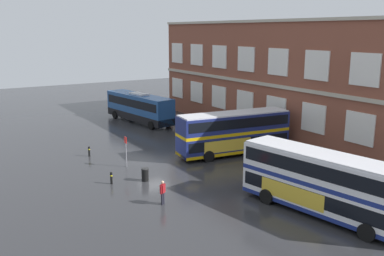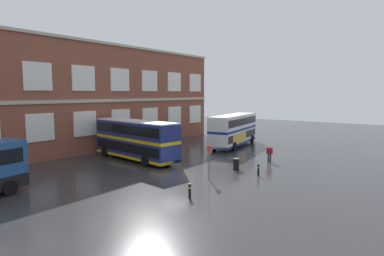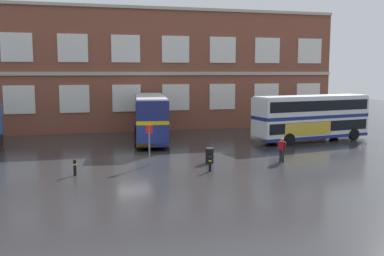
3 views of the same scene
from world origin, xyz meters
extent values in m
plane|color=#2B2B2D|center=(0.00, 2.00, 0.00)|extent=(120.00, 120.00, 0.00)
cube|color=brown|center=(1.07, 18.00, 6.23)|extent=(46.41, 8.00, 12.47)
cube|color=#B2A893|center=(1.07, 13.92, 5.98)|extent=(46.41, 0.16, 0.36)
cube|color=#B2A893|center=(1.07, 13.95, 12.62)|extent=(46.41, 0.28, 0.30)
cube|color=silver|center=(-19.55, 13.94, 3.49)|extent=(2.89, 0.12, 2.74)
cube|color=silver|center=(-14.40, 13.94, 3.49)|extent=(2.89, 0.12, 2.74)
cube|color=silver|center=(-9.24, 13.94, 3.49)|extent=(2.89, 0.12, 2.74)
cube|color=silver|center=(-4.08, 13.94, 3.49)|extent=(2.89, 0.12, 2.74)
cube|color=silver|center=(1.07, 13.94, 3.49)|extent=(2.89, 0.12, 2.74)
cube|color=silver|center=(6.23, 13.94, 3.49)|extent=(2.89, 0.12, 2.74)
cube|color=silver|center=(11.39, 13.94, 3.49)|extent=(2.89, 0.12, 2.74)
cube|color=silver|center=(-19.55, 13.94, 8.48)|extent=(2.89, 0.12, 2.74)
cube|color=silver|center=(-14.40, 13.94, 8.48)|extent=(2.89, 0.12, 2.74)
cube|color=silver|center=(-9.24, 13.94, 8.48)|extent=(2.89, 0.12, 2.74)
cube|color=silver|center=(-4.08, 13.94, 8.48)|extent=(2.89, 0.12, 2.74)
cube|color=silver|center=(1.07, 13.94, 8.48)|extent=(2.89, 0.12, 2.74)
cube|color=silver|center=(6.23, 13.94, 8.48)|extent=(2.89, 0.12, 2.74)
cube|color=silver|center=(11.39, 13.94, 8.48)|extent=(2.89, 0.12, 2.74)
cube|color=navy|center=(2.41, 7.39, 1.23)|extent=(3.97, 11.24, 1.75)
cube|color=black|center=(2.41, 7.39, 1.44)|extent=(3.95, 10.81, 0.90)
cube|color=gold|center=(2.41, 7.39, 2.25)|extent=(3.97, 11.24, 0.30)
cube|color=navy|center=(2.41, 7.39, 3.17)|extent=(3.97, 11.24, 1.55)
cube|color=black|center=(2.41, 7.39, 3.25)|extent=(3.95, 10.81, 0.90)
cube|color=gold|center=(2.41, 7.39, 0.49)|extent=(3.99, 11.24, 0.28)
cube|color=silver|center=(2.41, 7.39, 4.01)|extent=(3.84, 11.01, 0.12)
cube|color=gold|center=(3.51, 5.91, 1.31)|extent=(0.66, 4.80, 1.10)
cube|color=yellow|center=(3.13, 12.81, 3.60)|extent=(1.65, 0.28, 0.40)
cylinder|color=black|center=(4.18, 11.04, 0.52)|extent=(0.45, 1.07, 1.04)
cylinder|color=black|center=(1.65, 11.38, 0.52)|extent=(0.45, 1.07, 1.04)
cylinder|color=black|center=(3.24, 3.95, 0.52)|extent=(0.45, 1.07, 1.04)
cylinder|color=black|center=(0.71, 4.29, 0.52)|extent=(0.45, 1.07, 1.04)
cube|color=silver|center=(16.31, 3.76, 1.23)|extent=(11.27, 4.32, 1.75)
cube|color=black|center=(16.31, 3.76, 1.44)|extent=(10.84, 4.29, 0.90)
cube|color=navy|center=(16.31, 3.76, 2.25)|extent=(11.27, 4.32, 0.30)
cube|color=silver|center=(16.31, 3.76, 3.17)|extent=(11.27, 4.32, 1.55)
cube|color=black|center=(16.31, 3.76, 3.25)|extent=(10.84, 4.29, 0.90)
cube|color=navy|center=(16.31, 3.76, 0.49)|extent=(11.27, 4.34, 0.28)
cube|color=silver|center=(16.31, 3.76, 4.01)|extent=(11.04, 4.18, 0.12)
cube|color=gold|center=(15.22, 2.27, 1.31)|extent=(4.78, 0.82, 1.10)
cylinder|color=black|center=(20.32, 3.13, 0.52)|extent=(1.08, 0.49, 1.04)
cylinder|color=black|center=(13.26, 1.96, 0.52)|extent=(1.08, 0.49, 1.04)
cylinder|color=black|center=(12.85, 4.47, 0.52)|extent=(1.08, 0.49, 1.04)
cube|color=navy|center=(-15.73, 6.02, 2.00)|extent=(12.23, 4.13, 3.20)
cube|color=black|center=(-15.73, 6.02, 2.64)|extent=(11.53, 4.08, 1.00)
cube|color=black|center=(-15.73, 6.02, 0.85)|extent=(12.24, 4.15, 0.90)
cube|color=silver|center=(-15.73, 6.02, 3.70)|extent=(3.02, 1.65, 0.20)
cylinder|color=black|center=(-11.04, 5.36, 0.52)|extent=(1.07, 0.46, 1.04)
cylinder|color=black|center=(-11.39, 7.89, 0.52)|extent=(1.07, 0.46, 1.04)
cylinder|color=black|center=(-19.61, 4.21, 0.52)|extent=(1.07, 0.46, 1.04)
cylinder|color=black|center=(-19.95, 6.74, 0.52)|extent=(1.07, 0.46, 1.04)
cylinder|color=black|center=(9.65, -4.23, 0.42)|extent=(0.22, 0.22, 0.85)
cylinder|color=black|center=(9.54, -4.07, 0.42)|extent=(0.22, 0.22, 0.85)
cube|color=maroon|center=(9.59, -4.15, 1.15)|extent=(0.42, 0.47, 0.60)
cylinder|color=maroon|center=(9.74, -4.37, 1.12)|extent=(0.15, 0.15, 0.57)
cylinder|color=maroon|center=(9.45, -3.94, 1.12)|extent=(0.15, 0.15, 0.57)
sphere|color=tan|center=(9.59, -4.15, 1.59)|extent=(0.22, 0.22, 0.22)
cylinder|color=slate|center=(0.60, -2.93, 1.35)|extent=(0.10, 0.10, 2.70)
cube|color=red|center=(0.60, -2.95, 2.42)|extent=(0.44, 0.04, 0.56)
cylinder|color=black|center=(4.71, -3.12, 0.47)|extent=(0.56, 0.56, 0.95)
cylinder|color=black|center=(4.71, -3.12, 0.99)|extent=(0.60, 0.60, 0.08)
cylinder|color=black|center=(-4.19, -4.64, 0.47)|extent=(0.18, 0.18, 0.95)
cylinder|color=yellow|center=(-4.19, -4.64, 0.68)|extent=(0.19, 0.19, 0.08)
cylinder|color=black|center=(3.96, -5.65, 0.47)|extent=(0.18, 0.18, 0.95)
cylinder|color=yellow|center=(3.96, -5.65, 0.68)|extent=(0.19, 0.19, 0.08)
camera|label=1|loc=(33.90, -16.99, 11.65)|focal=40.03mm
camera|label=2|loc=(-21.04, -17.44, 6.87)|focal=30.97mm
camera|label=3|loc=(-4.08, -31.62, 6.22)|focal=41.56mm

